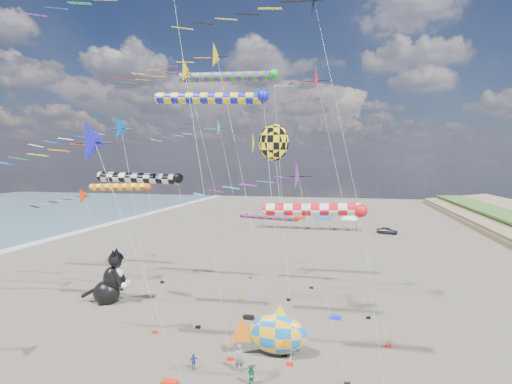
{
  "coord_description": "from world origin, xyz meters",
  "views": [
    {
      "loc": [
        8.23,
        -16.65,
        12.95
      ],
      "look_at": [
        1.74,
        12.0,
        10.74
      ],
      "focal_mm": 28.0,
      "sensor_mm": 36.0,
      "label": 1
    }
  ],
  "objects_px": {
    "fish_inflatable": "(276,334)",
    "child_green": "(251,376)",
    "child_blue": "(193,361)",
    "parked_car": "(387,231)",
    "cat_inflatable": "(109,276)",
    "person_adult": "(239,358)"
  },
  "relations": [
    {
      "from": "child_green",
      "to": "child_blue",
      "type": "height_order",
      "value": "child_green"
    },
    {
      "from": "person_adult",
      "to": "child_green",
      "type": "distance_m",
      "value": 1.79
    },
    {
      "from": "fish_inflatable",
      "to": "child_green",
      "type": "bearing_deg",
      "value": -101.96
    },
    {
      "from": "cat_inflatable",
      "to": "fish_inflatable",
      "type": "distance_m",
      "value": 17.96
    },
    {
      "from": "cat_inflatable",
      "to": "person_adult",
      "type": "xyz_separation_m",
      "value": [
        14.8,
        -8.98,
        -1.68
      ]
    },
    {
      "from": "fish_inflatable",
      "to": "child_blue",
      "type": "bearing_deg",
      "value": -149.75
    },
    {
      "from": "fish_inflatable",
      "to": "child_blue",
      "type": "relative_size",
      "value": 5.29
    },
    {
      "from": "cat_inflatable",
      "to": "parked_car",
      "type": "xyz_separation_m",
      "value": [
        28.42,
        42.7,
        -1.93
      ]
    },
    {
      "from": "person_adult",
      "to": "parked_car",
      "type": "xyz_separation_m",
      "value": [
        13.63,
        51.69,
        -0.25
      ]
    },
    {
      "from": "parked_car",
      "to": "person_adult",
      "type": "bearing_deg",
      "value": -176.45
    },
    {
      "from": "child_green",
      "to": "parked_car",
      "type": "relative_size",
      "value": 0.34
    },
    {
      "from": "child_green",
      "to": "cat_inflatable",
      "type": "bearing_deg",
      "value": 177.83
    },
    {
      "from": "fish_inflatable",
      "to": "person_adult",
      "type": "relative_size",
      "value": 3.12
    },
    {
      "from": "child_green",
      "to": "child_blue",
      "type": "relative_size",
      "value": 1.23
    },
    {
      "from": "fish_inflatable",
      "to": "parked_car",
      "type": "distance_m",
      "value": 50.67
    },
    {
      "from": "child_blue",
      "to": "fish_inflatable",
      "type": "bearing_deg",
      "value": -0.3
    },
    {
      "from": "fish_inflatable",
      "to": "parked_car",
      "type": "relative_size",
      "value": 1.49
    },
    {
      "from": "parked_car",
      "to": "child_blue",
      "type": "bearing_deg",
      "value": -179.27
    },
    {
      "from": "fish_inflatable",
      "to": "child_green",
      "type": "xyz_separation_m",
      "value": [
        -0.81,
        -3.82,
        -0.93
      ]
    },
    {
      "from": "person_adult",
      "to": "cat_inflatable",
      "type": "bearing_deg",
      "value": 123.57
    },
    {
      "from": "fish_inflatable",
      "to": "child_green",
      "type": "height_order",
      "value": "fish_inflatable"
    },
    {
      "from": "child_blue",
      "to": "parked_car",
      "type": "xyz_separation_m",
      "value": [
        16.51,
        52.06,
        0.11
      ]
    }
  ]
}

